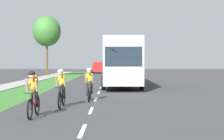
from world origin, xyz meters
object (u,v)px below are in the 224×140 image
cyclist_distant (89,84)px  sedan_black (118,70)px  cyclist_lead (33,93)px  bus_silver (121,60)px  cyclist_trailing (61,88)px  suv_red (99,67)px  pickup_maroon (115,67)px  street_tree_far (47,31)px

cyclist_distant → sedan_black: bearing=86.2°
cyclist_distant → sedan_black: cyclist_distant is taller
cyclist_lead → bus_silver: 14.98m
cyclist_trailing → bus_silver: 12.45m
cyclist_distant → bus_silver: 10.10m
cyclist_lead → cyclist_trailing: (0.57, 2.48, 0.00)m
suv_red → pickup_maroon: bearing=77.6°
cyclist_distant → bus_silver: (1.78, 9.87, 1.17)m
cyclist_trailing → cyclist_distant: size_ratio=1.00×
cyclist_distant → suv_red: bearing=91.6°
cyclist_lead → street_tree_far: (-5.87, 32.39, 5.02)m
pickup_maroon → cyclist_lead: bearing=-93.4°
cyclist_distant → street_tree_far: street_tree_far is taller
street_tree_far → cyclist_distant: bearing=-75.0°
cyclist_trailing → pickup_maroon: size_ratio=0.34×
bus_silver → street_tree_far: (-9.22, 17.83, 3.85)m
cyclist_trailing → cyclist_distant: (1.00, 2.20, 0.00)m
cyclist_lead → suv_red: (0.52, 42.60, 0.14)m
cyclist_trailing → street_tree_far: street_tree_far is taller
cyclist_lead → sedan_black: 34.08m
bus_silver → pickup_maroon: size_ratio=2.27×
cyclist_trailing → pickup_maroon: pickup_maroon is taller
pickup_maroon → suv_red: bearing=-102.4°
cyclist_distant → sedan_black: 29.28m
bus_silver → street_tree_far: 20.44m
suv_red → street_tree_far: size_ratio=0.60×
suv_red → pickup_maroon: suv_red is taller
suv_red → street_tree_far: street_tree_far is taller
bus_silver → street_tree_far: bearing=117.3°
bus_silver → sedan_black: bus_silver is taller
sedan_black → pickup_maroon: 21.15m
bus_silver → sedan_black: bearing=89.5°
bus_silver → suv_red: size_ratio=2.47×
sedan_black → pickup_maroon: bearing=90.7°
cyclist_distant → street_tree_far: 29.13m
bus_silver → suv_red: bus_silver is taller
cyclist_lead → cyclist_trailing: bearing=77.1°
cyclist_lead → pickup_maroon: (3.26, 55.05, 0.02)m
suv_red → street_tree_far: (-6.39, -10.21, 4.88)m
street_tree_far → sedan_black: bearing=9.1°
cyclist_trailing → sedan_black: bearing=84.6°
cyclist_lead → bus_silver: (3.35, 14.56, 1.17)m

